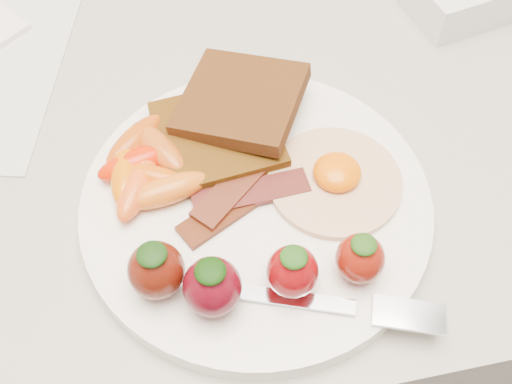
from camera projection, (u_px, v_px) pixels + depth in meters
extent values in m
cube|color=gray|center=(228.00, 294.00, 0.96)|extent=(2.00, 0.60, 0.90)
cylinder|color=white|center=(256.00, 206.00, 0.50)|extent=(0.27, 0.27, 0.02)
cube|color=#47250C|center=(217.00, 136.00, 0.52)|extent=(0.10, 0.10, 0.01)
cube|color=#38160A|center=(241.00, 100.00, 0.52)|extent=(0.13, 0.13, 0.02)
cylinder|color=#F2E7C9|center=(335.00, 181.00, 0.50)|extent=(0.13, 0.13, 0.01)
ellipsoid|color=#F46600|center=(337.00, 172.00, 0.49)|extent=(0.05, 0.05, 0.02)
cube|color=black|center=(232.00, 206.00, 0.48)|extent=(0.09, 0.06, 0.00)
cube|color=#440F10|center=(251.00, 193.00, 0.49)|extent=(0.09, 0.03, 0.00)
cube|color=#4B1009|center=(238.00, 183.00, 0.49)|extent=(0.08, 0.08, 0.00)
ellipsoid|color=red|center=(137.00, 162.00, 0.50)|extent=(0.07, 0.04, 0.02)
ellipsoid|color=#DA5304|center=(151.00, 177.00, 0.49)|extent=(0.06, 0.04, 0.02)
ellipsoid|color=#E95316|center=(137.00, 187.00, 0.48)|extent=(0.05, 0.07, 0.02)
ellipsoid|color=#BC5014|center=(158.00, 148.00, 0.51)|extent=(0.05, 0.07, 0.02)
ellipsoid|color=#B84509|center=(135.00, 141.00, 0.51)|extent=(0.06, 0.06, 0.02)
ellipsoid|color=#D86114|center=(167.00, 190.00, 0.48)|extent=(0.07, 0.04, 0.02)
ellipsoid|color=#E66700|center=(125.00, 175.00, 0.49)|extent=(0.03, 0.07, 0.02)
ellipsoid|color=#4E1107|center=(156.00, 270.00, 0.43)|extent=(0.04, 0.04, 0.04)
ellipsoid|color=black|center=(152.00, 254.00, 0.41)|extent=(0.02, 0.02, 0.01)
ellipsoid|color=#520611|center=(212.00, 287.00, 0.42)|extent=(0.04, 0.04, 0.04)
ellipsoid|color=black|center=(210.00, 271.00, 0.41)|extent=(0.02, 0.02, 0.01)
ellipsoid|color=maroon|center=(292.00, 272.00, 0.43)|extent=(0.04, 0.04, 0.04)
ellipsoid|color=#1B460E|center=(294.00, 257.00, 0.42)|extent=(0.02, 0.02, 0.01)
ellipsoid|color=maroon|center=(360.00, 259.00, 0.44)|extent=(0.03, 0.03, 0.04)
ellipsoid|color=#1E440F|center=(364.00, 244.00, 0.42)|extent=(0.02, 0.02, 0.01)
cube|color=silver|center=(270.00, 296.00, 0.44)|extent=(0.11, 0.05, 0.00)
cube|color=silver|center=(409.00, 315.00, 0.43)|extent=(0.05, 0.04, 0.00)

